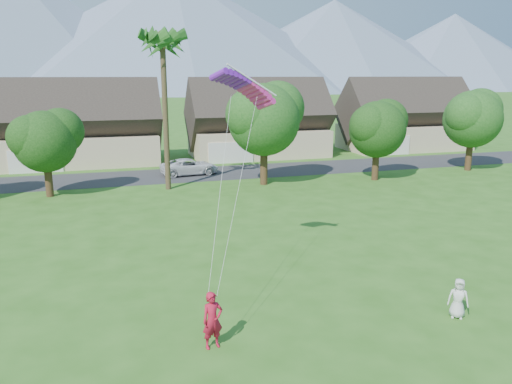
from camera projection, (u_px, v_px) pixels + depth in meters
name	position (u px, v px, depth m)	size (l,w,h in m)	color
street	(183.00, 175.00, 46.36)	(90.00, 7.00, 0.01)	#2D2D30
kite_flyer	(213.00, 320.00, 16.86)	(0.73, 0.48, 2.01)	#B2142E
watcher	(458.00, 298.00, 19.01)	(0.77, 0.50, 1.57)	silver
parked_car	(190.00, 167.00, 46.36)	(2.48, 5.38, 1.49)	silver
mountain_ridge	(137.00, 34.00, 253.51)	(540.00, 240.00, 70.00)	slate
houses_row	(174.00, 128.00, 54.10)	(72.75, 8.19, 8.86)	beige
tree_row	(178.00, 129.00, 39.24)	(62.27, 6.67, 8.45)	#47301C
fan_palm	(162.00, 38.00, 37.96)	(3.00, 3.00, 13.80)	#4C3D26
parafoil_kite	(244.00, 85.00, 21.78)	(3.20, 1.40, 0.50)	purple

